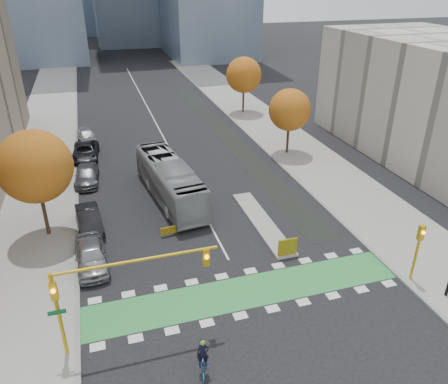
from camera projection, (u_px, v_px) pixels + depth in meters
ground at (254, 308)px, 25.78m from camera, size 300.00×300.00×0.00m
sidewalk_west at (36, 191)px, 39.31m from camera, size 7.00×120.00×0.15m
sidewalk_east at (307, 158)px, 46.33m from camera, size 7.00×120.00×0.15m
curb_west at (77, 186)px, 40.22m from camera, size 0.30×120.00×0.16m
curb_east at (277, 162)px, 45.42m from camera, size 0.30×120.00×0.16m
bike_crossing at (246, 292)px, 27.05m from camera, size 20.00×3.00×0.01m
centre_line at (152, 116)px, 59.92m from camera, size 0.15×70.00×0.01m
bike_lane_paint at (226, 134)px, 53.34m from camera, size 2.50×50.00×0.01m
median_island at (262, 222)px, 34.46m from camera, size 1.60×10.00×0.16m
hazard_board at (288, 247)px, 30.04m from camera, size 1.40×0.12×1.30m
tree_west at (35, 167)px, 30.37m from camera, size 5.20×5.20×8.22m
tree_east_near at (290, 110)px, 45.48m from camera, size 4.40×4.40×7.08m
tree_east_far at (244, 75)px, 59.10m from camera, size 4.80×4.80×7.65m
traffic_signal_west at (109, 284)px, 21.46m from camera, size 8.53×0.56×5.20m
traffic_signal_east at (418, 245)px, 26.84m from camera, size 0.35×0.43×4.10m
cyclist at (203, 362)px, 21.30m from camera, size 1.03×1.94×2.13m
bus at (170, 180)px, 37.50m from camera, size 4.43×12.66×3.45m
parked_car_a at (91, 255)px, 29.07m from camera, size 2.30×5.14×1.71m
parked_car_b at (89, 220)px, 33.37m from camera, size 2.17×4.95×1.58m
parked_car_c at (87, 175)px, 40.82m from camera, size 2.49×5.32×1.50m
parked_car_d at (85, 151)px, 46.07m from camera, size 3.06×5.82×1.56m
parked_car_e at (87, 136)px, 50.40m from camera, size 2.52×4.97×1.62m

